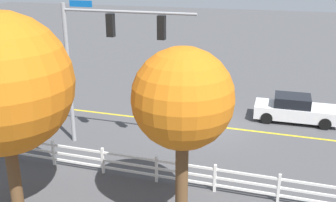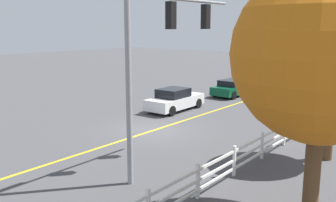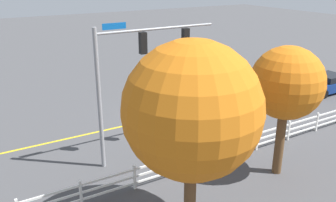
# 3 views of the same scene
# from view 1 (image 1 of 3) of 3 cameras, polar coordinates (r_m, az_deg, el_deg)

# --- Properties ---
(ground_plane) EXTENTS (120.00, 120.00, 0.00)m
(ground_plane) POSITION_cam_1_polar(r_m,az_deg,el_deg) (21.65, 5.30, -3.51)
(ground_plane) COLOR #444447
(lane_center_stripe) EXTENTS (28.00, 0.16, 0.01)m
(lane_center_stripe) POSITION_cam_1_polar(r_m,az_deg,el_deg) (21.25, 15.91, -4.64)
(lane_center_stripe) COLOR gold
(lane_center_stripe) RESTS_ON ground_plane
(signal_assembly) EXTENTS (6.23, 0.37, 6.82)m
(signal_assembly) POSITION_cam_1_polar(r_m,az_deg,el_deg) (18.04, -9.69, 7.54)
(signal_assembly) COLOR gray
(signal_assembly) RESTS_ON ground_plane
(car_2) EXTENTS (4.48, 1.95, 1.47)m
(car_2) POSITION_cam_1_polar(r_m,az_deg,el_deg) (23.01, 17.82, -1.14)
(car_2) COLOR silver
(car_2) RESTS_ON ground_plane
(white_rail_fence) EXTENTS (26.10, 0.10, 1.15)m
(white_rail_fence) POSITION_cam_1_polar(r_m,az_deg,el_deg) (15.31, 11.22, -11.46)
(white_rail_fence) COLOR white
(white_rail_fence) RESTS_ON ground_plane
(tree_1) EXTENTS (4.67, 4.67, 7.02)m
(tree_1) POSITION_cam_1_polar(r_m,az_deg,el_deg) (13.70, -22.96, 2.24)
(tree_1) COLOR brown
(tree_1) RESTS_ON ground_plane
(tree_2) EXTENTS (3.22, 3.22, 6.01)m
(tree_2) POSITION_cam_1_polar(r_m,az_deg,el_deg) (12.14, 2.14, 0.18)
(tree_2) COLOR brown
(tree_2) RESTS_ON ground_plane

